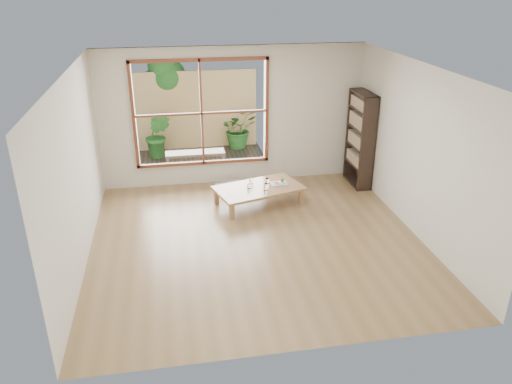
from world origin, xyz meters
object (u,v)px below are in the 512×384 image
at_px(low_table, 259,189).
at_px(bookshelf, 360,139).
at_px(food_tray, 279,183).
at_px(garden_bench, 195,155).

bearing_deg(low_table, bookshelf, 0.25).
distance_m(bookshelf, food_tray, 1.84).
xyz_separation_m(food_tray, garden_bench, (-1.38, 1.75, -0.00)).
bearing_deg(garden_bench, food_tray, -51.94).
height_order(bookshelf, food_tray, bookshelf).
relative_size(food_tray, garden_bench, 0.25).
bearing_deg(food_tray, bookshelf, 13.87).
height_order(bookshelf, garden_bench, bookshelf).
relative_size(low_table, garden_bench, 1.38).
xyz_separation_m(bookshelf, garden_bench, (-3.06, 1.22, -0.55)).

